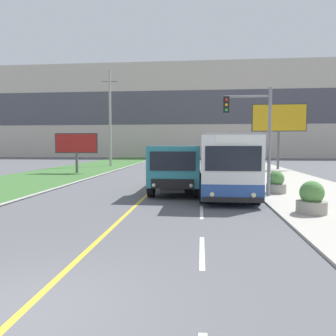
% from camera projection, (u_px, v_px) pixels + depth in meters
% --- Properties ---
extents(ground_plane, '(300.00, 300.00, 0.00)m').
position_uv_depth(ground_plane, '(19.00, 315.00, 4.90)').
color(ground_plane, '#56565B').
extents(lane_marking_centre, '(2.88, 140.00, 0.01)m').
position_uv_depth(lane_marking_centre, '(103.00, 252.00, 7.73)').
color(lane_marking_centre, gold).
rests_on(lane_marking_centre, ground_plane).
extents(apartment_block_background, '(80.00, 8.04, 18.39)m').
position_uv_depth(apartment_block_background, '(188.00, 112.00, 66.41)').
color(apartment_block_background, beige).
rests_on(apartment_block_background, ground_plane).
extents(city_bus, '(2.62, 6.13, 3.02)m').
position_uv_depth(city_bus, '(227.00, 166.00, 15.78)').
color(city_bus, white).
rests_on(city_bus, ground_plane).
extents(dump_truck, '(2.55, 6.54, 2.48)m').
position_uv_depth(dump_truck, '(176.00, 170.00, 16.88)').
color(dump_truck, black).
rests_on(dump_truck, ground_plane).
extents(utility_pole_far, '(1.80, 0.28, 11.18)m').
position_uv_depth(utility_pole_far, '(110.00, 118.00, 38.18)').
color(utility_pole_far, '#9E9E99').
rests_on(utility_pole_far, ground_plane).
extents(traffic_light_mast, '(2.28, 0.32, 5.25)m').
position_uv_depth(traffic_light_mast, '(255.00, 128.00, 15.63)').
color(traffic_light_mast, slate).
rests_on(traffic_light_mast, ground_plane).
extents(billboard_large, '(5.32, 0.24, 6.58)m').
position_uv_depth(billboard_large, '(279.00, 120.00, 32.56)').
color(billboard_large, '#59595B').
rests_on(billboard_large, ground_plane).
extents(billboard_small, '(3.87, 0.24, 3.56)m').
position_uv_depth(billboard_small, '(76.00, 145.00, 28.97)').
color(billboard_small, '#59595B').
rests_on(billboard_small, ground_plane).
extents(planter_round_near, '(1.06, 1.06, 1.17)m').
position_uv_depth(planter_round_near, '(312.00, 199.00, 11.74)').
color(planter_round_near, gray).
rests_on(planter_round_near, sidewalk_right).
extents(planter_round_second, '(0.99, 0.99, 1.14)m').
position_uv_depth(planter_round_second, '(276.00, 183.00, 16.66)').
color(planter_round_second, gray).
rests_on(planter_round_second, sidewalk_right).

